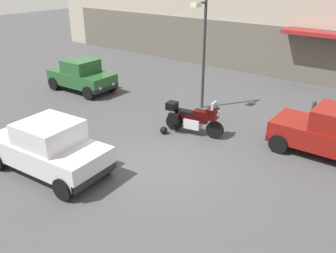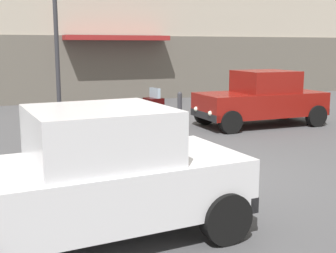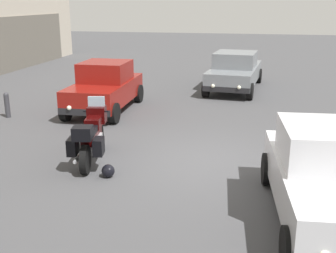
% 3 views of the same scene
% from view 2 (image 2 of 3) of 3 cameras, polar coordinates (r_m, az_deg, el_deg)
% --- Properties ---
extents(ground_plane, '(80.00, 80.00, 0.00)m').
position_cam_2_polar(ground_plane, '(8.35, 2.44, -6.11)').
color(ground_plane, '#424244').
extents(motorcycle, '(2.25, 0.95, 1.36)m').
position_cam_2_polar(motorcycle, '(10.52, -5.34, 0.74)').
color(motorcycle, black).
rests_on(motorcycle, ground).
extents(helmet, '(0.28, 0.28, 0.28)m').
position_cam_2_polar(helmet, '(9.77, -8.91, -2.96)').
color(helmet, black).
rests_on(helmet, ground).
extents(car_hatchback_near, '(3.89, 1.82, 1.64)m').
position_cam_2_polar(car_hatchback_near, '(13.58, 11.90, 3.51)').
color(car_hatchback_near, maroon).
rests_on(car_hatchback_near, ground).
extents(car_wagon_end, '(3.97, 2.07, 1.64)m').
position_cam_2_polar(car_wagon_end, '(5.44, -9.80, -6.39)').
color(car_wagon_end, silver).
rests_on(car_wagon_end, ground).
extents(streetlamp_curbside, '(0.28, 0.94, 4.50)m').
position_cam_2_polar(streetlamp_curbside, '(12.44, -14.08, 11.83)').
color(streetlamp_curbside, '#2D2D33').
rests_on(streetlamp_curbside, ground).
extents(bollard_curbside, '(0.16, 0.16, 0.81)m').
position_cam_2_polar(bollard_curbside, '(15.35, 1.51, 3.07)').
color(bollard_curbside, '#333338').
rests_on(bollard_curbside, ground).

